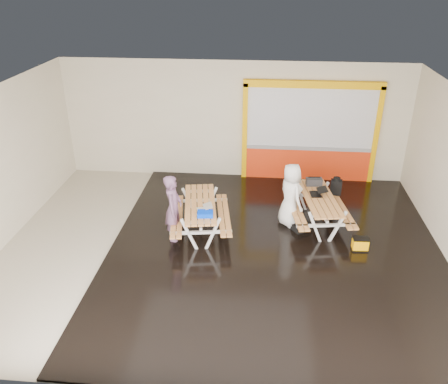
# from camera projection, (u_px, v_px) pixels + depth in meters

# --- Properties ---
(room) EXTENTS (10.02, 8.02, 3.52)m
(room) POSITION_uv_depth(u_px,v_px,m) (220.00, 179.00, 9.69)
(room) COLOR #BAB09D
(room) RESTS_ON ground
(deck) EXTENTS (7.50, 7.98, 0.05)m
(deck) POSITION_uv_depth(u_px,v_px,m) (275.00, 250.00, 10.36)
(deck) COLOR black
(deck) RESTS_ON room
(kiosk) EXTENTS (3.88, 0.16, 3.00)m
(kiosk) POSITION_uv_depth(u_px,v_px,m) (309.00, 135.00, 13.14)
(kiosk) COLOR #EE3810
(kiosk) RESTS_ON room
(picnic_table_left) EXTENTS (1.67, 2.22, 0.81)m
(picnic_table_left) POSITION_uv_depth(u_px,v_px,m) (200.00, 210.00, 10.81)
(picnic_table_left) COLOR #D99451
(picnic_table_left) RESTS_ON deck
(picnic_table_right) EXTENTS (1.67, 2.22, 0.82)m
(picnic_table_right) POSITION_uv_depth(u_px,v_px,m) (319.00, 204.00, 11.09)
(picnic_table_right) COLOR #D99451
(picnic_table_right) RESTS_ON deck
(person_left) EXTENTS (0.40, 0.60, 1.61)m
(person_left) POSITION_uv_depth(u_px,v_px,m) (173.00, 208.00, 10.43)
(person_left) COLOR #6B4A69
(person_left) RESTS_ON deck
(person_right) EXTENTS (0.83, 0.93, 1.61)m
(person_right) POSITION_uv_depth(u_px,v_px,m) (291.00, 195.00, 11.01)
(person_right) COLOR white
(person_right) RESTS_ON deck
(laptop_left) EXTENTS (0.41, 0.39, 0.15)m
(laptop_left) POSITION_uv_depth(u_px,v_px,m) (204.00, 209.00, 10.37)
(laptop_left) COLOR silver
(laptop_left) RESTS_ON picnic_table_left
(laptop_right) EXTENTS (0.43, 0.39, 0.17)m
(laptop_right) POSITION_uv_depth(u_px,v_px,m) (318.00, 193.00, 11.09)
(laptop_right) COLOR black
(laptop_right) RESTS_ON picnic_table_right
(blue_pouch) EXTENTS (0.36, 0.27, 0.10)m
(blue_pouch) POSITION_uv_depth(u_px,v_px,m) (205.00, 214.00, 10.16)
(blue_pouch) COLOR #0034E5
(blue_pouch) RESTS_ON picnic_table_left
(toolbox) EXTENTS (0.42, 0.24, 0.24)m
(toolbox) POSITION_uv_depth(u_px,v_px,m) (314.00, 182.00, 11.55)
(toolbox) COLOR black
(toolbox) RESTS_ON picnic_table_right
(backpack) EXTENTS (0.31, 0.22, 0.47)m
(backpack) POSITION_uv_depth(u_px,v_px,m) (336.00, 186.00, 11.69)
(backpack) COLOR black
(backpack) RESTS_ON picnic_table_right
(dark_case) EXTENTS (0.51, 0.48, 0.15)m
(dark_case) POSITION_uv_depth(u_px,v_px,m) (301.00, 227.00, 11.07)
(dark_case) COLOR black
(dark_case) RESTS_ON deck
(fluke_bag) EXTENTS (0.37, 0.25, 0.31)m
(fluke_bag) POSITION_uv_depth(u_px,v_px,m) (360.00, 244.00, 10.26)
(fluke_bag) COLOR black
(fluke_bag) RESTS_ON deck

